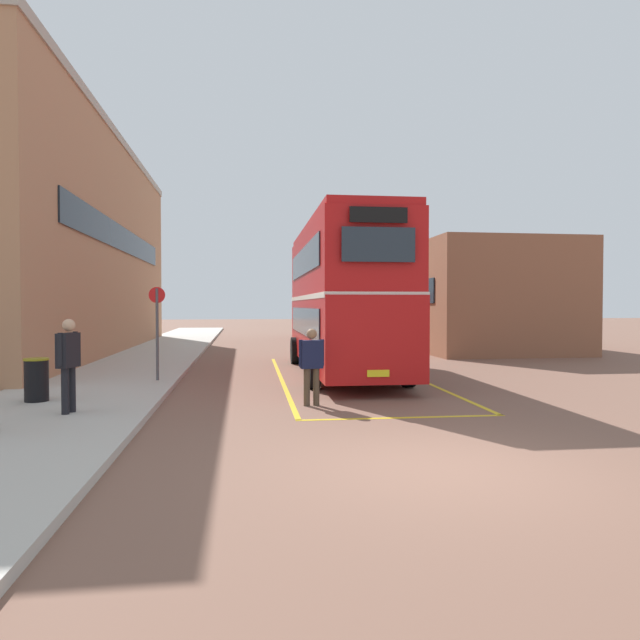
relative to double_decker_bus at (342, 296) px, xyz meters
name	(u,v)px	position (x,y,z in m)	size (l,w,h in m)	color
ground_plane	(313,362)	(-0.47, 3.79, -2.51)	(135.60, 135.60, 0.00)	brown
sidewalk_left	(151,357)	(-6.97, 6.19, -2.44)	(4.00, 57.60, 0.14)	#B2ADA3
brick_building_left	(48,245)	(-11.82, 8.90, 2.40)	(6.61, 24.29, 9.82)	#AD7A56
depot_building_right	(468,298)	(8.45, 10.10, 0.07)	(6.91, 12.17, 5.17)	brown
double_decker_bus	(342,296)	(0.00, 0.00, 0.00)	(2.92, 10.51, 4.75)	black
single_deck_bus	(337,314)	(2.92, 18.26, -0.87)	(3.53, 9.28, 3.02)	black
pedestrian_boarding	(312,361)	(-1.68, -5.67, -1.54)	(0.56, 0.29, 1.69)	#473828
pedestrian_waiting_near	(68,358)	(-6.47, -6.62, -1.32)	(0.34, 0.59, 1.80)	black
litter_bin	(37,380)	(-7.57, -5.11, -1.91)	(0.52, 0.52, 0.92)	black
bus_stop_sign	(157,324)	(-5.50, -1.96, -0.82)	(0.44, 0.08, 2.57)	#4C4C51
bay_marking_yellow	(353,381)	(-0.01, -1.94, -2.51)	(4.35, 12.52, 0.01)	gold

